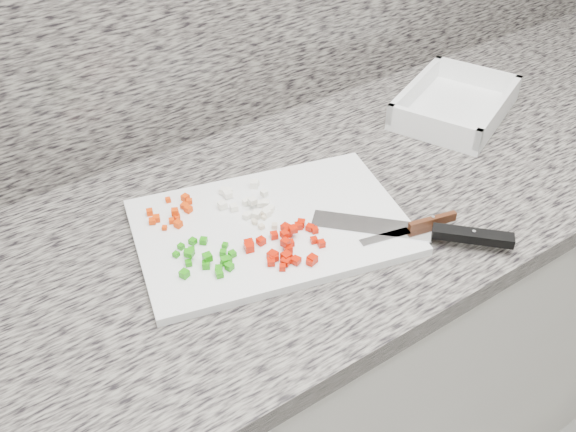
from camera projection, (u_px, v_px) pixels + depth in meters
The scene contains 11 objects.
cabinet at pixel (306, 368), 1.43m from camera, with size 3.92×0.62×0.86m, color white.
countertop at pixel (311, 210), 1.15m from camera, with size 3.96×0.64×0.04m, color slate.
cutting_board at pixel (271, 227), 1.07m from camera, with size 0.44×0.29×0.01m, color silver.
carrot_pile at pixel (174, 212), 1.07m from camera, with size 0.09×0.08×0.02m.
onion_pile at pixel (249, 201), 1.10m from camera, with size 0.09×0.11×0.02m.
green_pepper_pile at pixel (207, 258), 0.98m from camera, with size 0.10×0.10×0.02m.
red_pepper_pile at pixel (286, 245), 1.01m from camera, with size 0.13×0.11×0.02m.
garlic_pile at pixel (264, 218), 1.07m from camera, with size 0.04×0.06×0.01m.
chef_knife at pixel (437, 232), 1.03m from camera, with size 0.25×0.26×0.02m.
paring_knife at pixel (421, 225), 1.05m from camera, with size 0.17×0.05×0.02m.
tray at pixel (455, 106), 1.36m from camera, with size 0.33×0.29×0.06m.
Camera 1 is at (-0.54, 0.72, 1.59)m, focal length 40.00 mm.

